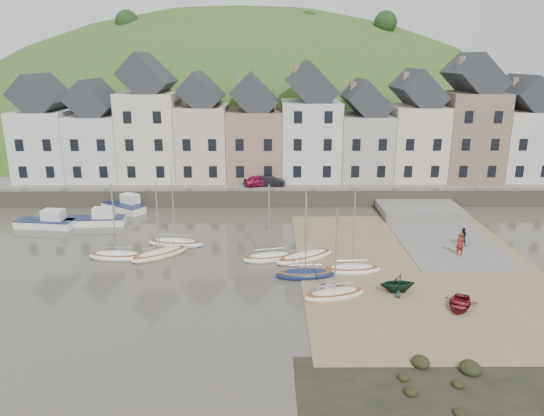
{
  "coord_description": "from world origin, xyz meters",
  "views": [
    {
      "loc": [
        -0.28,
        -35.95,
        15.31
      ],
      "look_at": [
        0.0,
        6.0,
        3.0
      ],
      "focal_mm": 34.0,
      "sensor_mm": 36.0,
      "label": 1
    }
  ],
  "objects_px": {
    "sailboat_0": "(175,243)",
    "rowboat_green": "(397,283)",
    "rowboat_white": "(325,289)",
    "person_red": "(460,244)",
    "car_right": "(270,181)",
    "person_dark": "(463,237)",
    "rowboat_red": "(459,304)",
    "car_left": "(260,181)"
  },
  "relations": [
    {
      "from": "rowboat_green",
      "to": "rowboat_red",
      "type": "distance_m",
      "value": 4.14
    },
    {
      "from": "rowboat_green",
      "to": "person_dark",
      "type": "xyz_separation_m",
      "value": [
        7.56,
        8.73,
        0.21
      ]
    },
    {
      "from": "rowboat_green",
      "to": "rowboat_red",
      "type": "height_order",
      "value": "rowboat_green"
    },
    {
      "from": "rowboat_red",
      "to": "car_left",
      "type": "xyz_separation_m",
      "value": [
        -13.01,
        26.06,
        1.86
      ]
    },
    {
      "from": "car_left",
      "to": "car_right",
      "type": "distance_m",
      "value": 1.11
    },
    {
      "from": "person_red",
      "to": "person_dark",
      "type": "bearing_deg",
      "value": -120.47
    },
    {
      "from": "person_dark",
      "to": "car_left",
      "type": "relative_size",
      "value": 0.44
    },
    {
      "from": "rowboat_red",
      "to": "person_dark",
      "type": "height_order",
      "value": "person_dark"
    },
    {
      "from": "car_left",
      "to": "person_dark",
      "type": "bearing_deg",
      "value": -149.28
    },
    {
      "from": "rowboat_white",
      "to": "rowboat_green",
      "type": "bearing_deg",
      "value": 55.12
    },
    {
      "from": "rowboat_green",
      "to": "person_red",
      "type": "xyz_separation_m",
      "value": [
        6.57,
        6.62,
        0.36
      ]
    },
    {
      "from": "car_left",
      "to": "rowboat_red",
      "type": "bearing_deg",
      "value": -171.7
    },
    {
      "from": "rowboat_red",
      "to": "car_left",
      "type": "relative_size",
      "value": 0.78
    },
    {
      "from": "person_dark",
      "to": "person_red",
      "type": "bearing_deg",
      "value": 77.5
    },
    {
      "from": "person_dark",
      "to": "rowboat_green",
      "type": "bearing_deg",
      "value": 61.74
    },
    {
      "from": "rowboat_green",
      "to": "car_left",
      "type": "height_order",
      "value": "car_left"
    },
    {
      "from": "person_red",
      "to": "car_right",
      "type": "distance_m",
      "value": 22.81
    },
    {
      "from": "car_left",
      "to": "car_right",
      "type": "xyz_separation_m",
      "value": [
        1.1,
        0.0,
        -0.06
      ]
    },
    {
      "from": "sailboat_0",
      "to": "rowboat_green",
      "type": "bearing_deg",
      "value": -29.0
    },
    {
      "from": "rowboat_white",
      "to": "rowboat_red",
      "type": "height_order",
      "value": "rowboat_red"
    },
    {
      "from": "rowboat_white",
      "to": "car_left",
      "type": "relative_size",
      "value": 0.78
    },
    {
      "from": "rowboat_white",
      "to": "car_right",
      "type": "distance_m",
      "value": 24.12
    },
    {
      "from": "rowboat_white",
      "to": "person_red",
      "type": "height_order",
      "value": "person_red"
    },
    {
      "from": "rowboat_white",
      "to": "car_left",
      "type": "xyz_separation_m",
      "value": [
        -4.74,
        23.77,
        1.86
      ]
    },
    {
      "from": "rowboat_red",
      "to": "car_left",
      "type": "distance_m",
      "value": 29.18
    },
    {
      "from": "rowboat_red",
      "to": "person_red",
      "type": "distance_m",
      "value": 9.56
    },
    {
      "from": "rowboat_white",
      "to": "rowboat_red",
      "type": "bearing_deg",
      "value": 38.73
    },
    {
      "from": "rowboat_white",
      "to": "person_red",
      "type": "bearing_deg",
      "value": 84.49
    },
    {
      "from": "sailboat_0",
      "to": "car_left",
      "type": "relative_size",
      "value": 1.76
    },
    {
      "from": "car_right",
      "to": "sailboat_0",
      "type": "bearing_deg",
      "value": 156.02
    },
    {
      "from": "rowboat_green",
      "to": "car_right",
      "type": "xyz_separation_m",
      "value": [
        -8.52,
        23.69,
        1.46
      ]
    },
    {
      "from": "sailboat_0",
      "to": "person_dark",
      "type": "relative_size",
      "value": 4.05
    },
    {
      "from": "person_dark",
      "to": "car_right",
      "type": "relative_size",
      "value": 0.46
    },
    {
      "from": "rowboat_red",
      "to": "car_right",
      "type": "bearing_deg",
      "value": 141.72
    },
    {
      "from": "person_dark",
      "to": "car_right",
      "type": "bearing_deg",
      "value": -30.32
    },
    {
      "from": "rowboat_green",
      "to": "car_right",
      "type": "height_order",
      "value": "car_right"
    },
    {
      "from": "rowboat_red",
      "to": "car_right",
      "type": "relative_size",
      "value": 0.83
    },
    {
      "from": "car_left",
      "to": "sailboat_0",
      "type": "bearing_deg",
      "value": 136.08
    },
    {
      "from": "rowboat_green",
      "to": "person_red",
      "type": "bearing_deg",
      "value": 130.57
    },
    {
      "from": "rowboat_green",
      "to": "car_left",
      "type": "xyz_separation_m",
      "value": [
        -9.63,
        23.69,
        1.52
      ]
    },
    {
      "from": "rowboat_white",
      "to": "rowboat_green",
      "type": "height_order",
      "value": "rowboat_green"
    },
    {
      "from": "person_dark",
      "to": "rowboat_white",
      "type": "bearing_deg",
      "value": 47.92
    }
  ]
}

